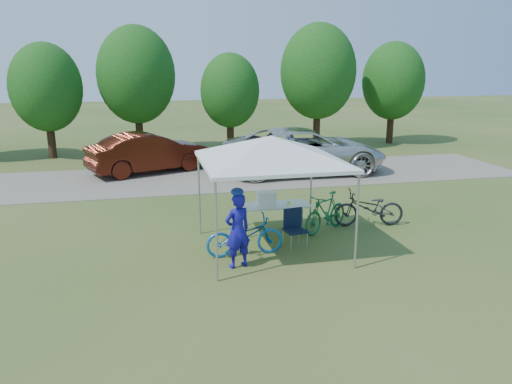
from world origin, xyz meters
TOP-DOWN VIEW (x-y plane):
  - ground at (0.00, 0.00)m, footprint 100.00×100.00m
  - gravel_strip at (0.00, 8.00)m, footprint 24.00×5.00m
  - canopy at (0.00, 0.00)m, footprint 4.53×4.53m
  - treeline at (-0.29, 14.05)m, footprint 24.89×4.28m
  - folding_table at (0.44, 1.25)m, footprint 1.80×0.75m
  - folding_chair at (0.59, 0.04)m, footprint 0.56×0.58m
  - cooler at (0.20, 1.25)m, footprint 0.48×0.33m
  - ice_cream_cup at (0.80, 1.20)m, footprint 0.09×0.09m
  - cyclist at (-0.95, -0.84)m, footprint 0.70×0.58m
  - bike_blue at (-0.67, -0.22)m, footprint 1.81×0.68m
  - bike_green at (1.75, 0.99)m, footprint 1.71×1.35m
  - bike_dark at (3.06, 1.14)m, footprint 1.98×0.94m
  - minivan at (3.46, 7.98)m, footprint 6.51×3.04m
  - sedan at (-2.62, 9.47)m, footprint 5.14×3.38m

SIDE VIEW (x-z plane):
  - ground at x=0.00m, z-range 0.00..0.00m
  - gravel_strip at x=0.00m, z-range 0.00..0.02m
  - bike_blue at x=-0.67m, z-range 0.00..0.94m
  - bike_dark at x=3.06m, z-range 0.00..1.00m
  - bike_green at x=1.75m, z-range 0.00..1.03m
  - folding_chair at x=0.59m, z-range 0.09..1.03m
  - folding_table at x=0.44m, z-range 0.33..1.07m
  - ice_cream_cup at x=0.80m, z-range 0.74..0.81m
  - sedan at x=-2.62m, z-range 0.02..1.62m
  - cyclist at x=-0.95m, z-range 0.00..1.65m
  - cooler at x=0.20m, z-range 0.74..1.09m
  - minivan at x=3.46m, z-range 0.02..1.82m
  - canopy at x=0.00m, z-range 1.15..4.15m
  - treeline at x=-0.29m, z-range 0.38..6.68m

